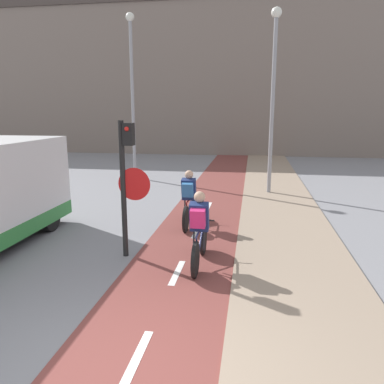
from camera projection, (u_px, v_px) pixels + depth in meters
The scene contains 6 objects.
building_row_background at pixel (236, 78), 26.73m from camera, with size 60.00×5.20×10.44m.
traffic_light_pole at pixel (127, 174), 7.54m from camera, with size 0.67×0.25×2.82m.
street_lamp_far at pixel (132, 81), 16.10m from camera, with size 0.36×0.36×6.99m.
street_lamp_sidewalk at pixel (273, 83), 13.03m from camera, with size 0.36×0.36×6.41m.
cyclist_near at pixel (199, 231), 7.26m from camera, with size 0.46×1.82×1.51m.
cyclist_far at pixel (189, 200), 9.80m from camera, with size 0.46×1.77×1.50m.
Camera 1 is at (1.33, -3.44, 3.02)m, focal length 35.00 mm.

